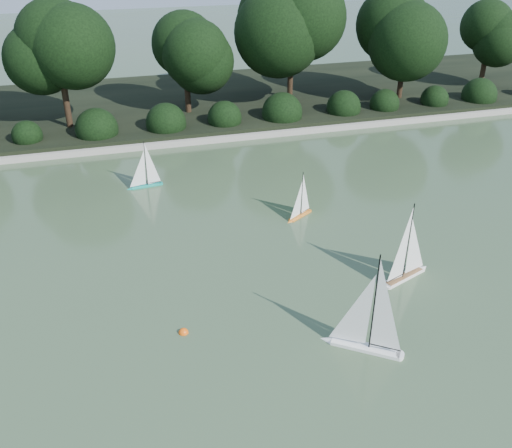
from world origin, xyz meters
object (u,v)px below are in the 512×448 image
object	(u,v)px
sailboat_orange	(299,210)
sailboat_white_a	(360,333)
sailboat_white_b	(409,265)
race_buoy	(184,333)
sailboat_teal	(143,180)

from	to	relation	value
sailboat_orange	sailboat_white_a	bearing A→B (deg)	-97.55
sailboat_white_a	sailboat_white_b	size ratio (longest dim) A/B	1.08
sailboat_orange	race_buoy	distance (m)	4.87
sailboat_white_a	race_buoy	xyz separation A→B (m)	(-2.75, 1.19, -0.30)
sailboat_orange	sailboat_teal	size ratio (longest dim) A/B	0.89
sailboat_white_a	sailboat_orange	distance (m)	4.74
sailboat_orange	race_buoy	bearing A→B (deg)	-133.90
sailboat_teal	race_buoy	distance (m)	6.28
sailboat_white_a	race_buoy	bearing A→B (deg)	156.63
sailboat_teal	sailboat_white_b	bearing A→B (deg)	-51.55
sailboat_teal	race_buoy	xyz separation A→B (m)	(-0.01, -6.28, -0.21)
sailboat_white_a	sailboat_teal	size ratio (longest dim) A/B	1.43
sailboat_orange	sailboat_teal	distance (m)	4.36
sailboat_teal	sailboat_white_a	bearing A→B (deg)	-69.81
sailboat_white_b	sailboat_orange	world-z (taller)	sailboat_white_b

